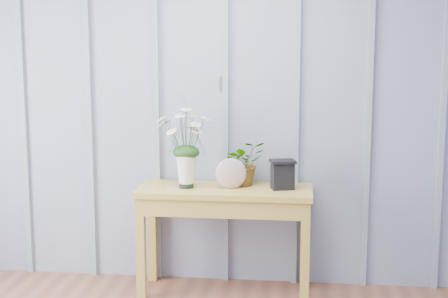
# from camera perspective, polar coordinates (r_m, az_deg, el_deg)

# --- Properties ---
(sideboard) EXTENTS (1.20, 0.45, 0.75)m
(sideboard) POSITION_cam_1_polar(r_m,az_deg,el_deg) (4.75, 0.07, -4.60)
(sideboard) COLOR #AF9139
(sideboard) RESTS_ON ground
(daisy_vase) EXTENTS (0.45, 0.35, 0.64)m
(daisy_vase) POSITION_cam_1_polar(r_m,az_deg,el_deg) (4.66, -3.19, 1.61)
(daisy_vase) COLOR black
(daisy_vase) RESTS_ON sideboard
(spider_plant) EXTENTS (0.35, 0.33, 0.31)m
(spider_plant) POSITION_cam_1_polar(r_m,az_deg,el_deg) (4.79, 1.72, -1.14)
(spider_plant) COLOR #143911
(spider_plant) RESTS_ON sideboard
(felt_disc_vessel) EXTENTS (0.22, 0.09, 0.21)m
(felt_disc_vessel) POSITION_cam_1_polar(r_m,az_deg,el_deg) (4.68, 0.58, -2.05)
(felt_disc_vessel) COLOR #8B5261
(felt_disc_vessel) RESTS_ON sideboard
(carved_box) EXTENTS (0.19, 0.17, 0.20)m
(carved_box) POSITION_cam_1_polar(r_m,az_deg,el_deg) (4.68, 4.88, -2.10)
(carved_box) COLOR black
(carved_box) RESTS_ON sideboard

